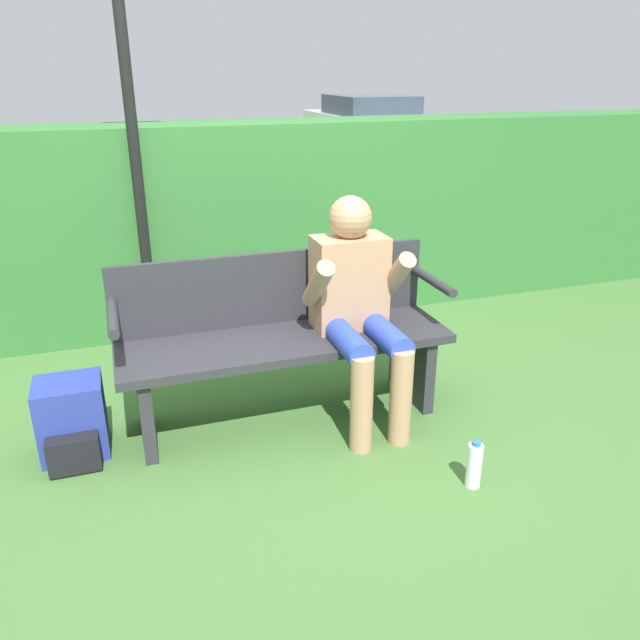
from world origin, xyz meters
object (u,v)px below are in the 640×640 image
at_px(backpack, 72,421).
at_px(person_seated, 357,300).
at_px(water_bottle, 474,465).
at_px(signpost, 131,119).
at_px(parked_car, 370,123).
at_px(park_bench, 283,336).

bearing_deg(backpack, person_seated, -2.45).
xyz_separation_m(water_bottle, signpost, (-1.21, 2.06, 1.35)).
bearing_deg(water_bottle, parked_car, 69.26).
relative_size(park_bench, water_bottle, 7.34).
bearing_deg(backpack, water_bottle, -26.34).
height_order(park_bench, signpost, signpost).
relative_size(park_bench, person_seated, 1.46).
bearing_deg(water_bottle, person_seated, 108.66).
height_order(backpack, signpost, signpost).
bearing_deg(signpost, parked_car, 59.76).
height_order(person_seated, parked_car, parked_car).
relative_size(park_bench, signpost, 0.67).
bearing_deg(parked_car, backpack, 150.45).
relative_size(backpack, parked_car, 0.09).
xyz_separation_m(person_seated, parked_car, (4.73, 11.04, -0.07)).
height_order(water_bottle, signpost, signpost).
xyz_separation_m(signpost, parked_car, (5.68, 9.75, -0.88)).
bearing_deg(person_seated, parked_car, 66.79).
distance_m(signpost, parked_car, 11.32).
relative_size(backpack, water_bottle, 1.65).
bearing_deg(signpost, water_bottle, -59.52).
distance_m(person_seated, parked_car, 12.01).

